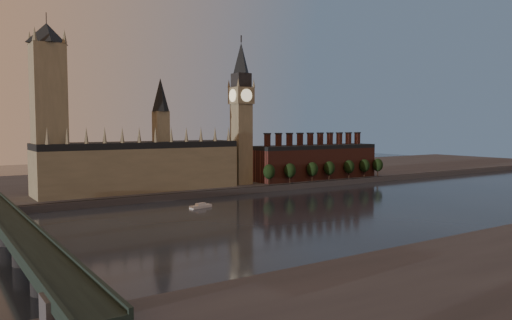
# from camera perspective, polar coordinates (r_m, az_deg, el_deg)

# --- Properties ---
(ground) EXTENTS (900.00, 900.00, 0.00)m
(ground) POSITION_cam_1_polar(r_m,az_deg,el_deg) (271.74, 8.95, -5.97)
(ground) COLOR black
(ground) RESTS_ON ground
(north_bank) EXTENTS (900.00, 182.00, 4.00)m
(north_bank) POSITION_cam_1_polar(r_m,az_deg,el_deg) (418.80, -7.79, -2.19)
(north_bank) COLOR #444448
(north_bank) RESTS_ON ground
(palace_of_westminster) EXTENTS (130.00, 30.30, 74.00)m
(palace_of_westminster) POSITION_cam_1_polar(r_m,az_deg,el_deg) (333.85, -13.03, -0.43)
(palace_of_westminster) COLOR gray
(palace_of_westminster) RESTS_ON north_bank
(victoria_tower) EXTENTS (24.00, 24.00, 108.00)m
(victoria_tower) POSITION_cam_1_polar(r_m,az_deg,el_deg) (317.95, -22.61, 5.90)
(victoria_tower) COLOR gray
(victoria_tower) RESTS_ON north_bank
(big_ben) EXTENTS (15.00, 15.00, 107.00)m
(big_ben) POSITION_cam_1_polar(r_m,az_deg,el_deg) (361.75, -1.69, 5.58)
(big_ben) COLOR gray
(big_ben) RESTS_ON north_bank
(chimney_block) EXTENTS (110.00, 25.00, 37.00)m
(chimney_block) POSITION_cam_1_polar(r_m,az_deg,el_deg) (404.13, 6.77, -0.15)
(chimney_block) COLOR brown
(chimney_block) RESTS_ON north_bank
(embankment_tree_0) EXTENTS (8.60, 8.60, 14.88)m
(embankment_tree_0) POSITION_cam_1_polar(r_m,az_deg,el_deg) (358.50, 1.51, -1.34)
(embankment_tree_0) COLOR black
(embankment_tree_0) RESTS_ON north_bank
(embankment_tree_1) EXTENTS (8.60, 8.60, 14.88)m
(embankment_tree_1) POSITION_cam_1_polar(r_m,az_deg,el_deg) (368.43, 3.90, -1.21)
(embankment_tree_1) COLOR black
(embankment_tree_1) RESTS_ON north_bank
(embankment_tree_2) EXTENTS (8.60, 8.60, 14.88)m
(embankment_tree_2) POSITION_cam_1_polar(r_m,az_deg,el_deg) (381.59, 6.46, -1.04)
(embankment_tree_2) COLOR black
(embankment_tree_2) RESTS_ON north_bank
(embankment_tree_3) EXTENTS (8.60, 8.60, 14.88)m
(embankment_tree_3) POSITION_cam_1_polar(r_m,az_deg,el_deg) (392.58, 8.37, -0.92)
(embankment_tree_3) COLOR black
(embankment_tree_3) RESTS_ON north_bank
(embankment_tree_4) EXTENTS (8.60, 8.60, 14.88)m
(embankment_tree_4) POSITION_cam_1_polar(r_m,az_deg,el_deg) (408.37, 10.58, -0.76)
(embankment_tree_4) COLOR black
(embankment_tree_4) RESTS_ON north_bank
(embankment_tree_5) EXTENTS (8.60, 8.60, 14.88)m
(embankment_tree_5) POSITION_cam_1_polar(r_m,az_deg,el_deg) (421.41, 12.29, -0.64)
(embankment_tree_5) COLOR black
(embankment_tree_5) RESTS_ON north_bank
(embankment_tree_6) EXTENTS (8.60, 8.60, 14.88)m
(embankment_tree_6) POSITION_cam_1_polar(r_m,az_deg,el_deg) (431.30, 13.75, -0.55)
(embankment_tree_6) COLOR black
(embankment_tree_6) RESTS_ON north_bank
(westminster_bridge) EXTENTS (14.00, 200.00, 11.55)m
(westminster_bridge) POSITION_cam_1_polar(r_m,az_deg,el_deg) (199.71, -25.58, -7.76)
(westminster_bridge) COLOR black
(westminster_bridge) RESTS_ON ground
(river_boat) EXTENTS (14.12, 6.60, 2.72)m
(river_boat) POSITION_cam_1_polar(r_m,az_deg,el_deg) (285.70, -6.34, -5.24)
(river_boat) COLOR silver
(river_boat) RESTS_ON ground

